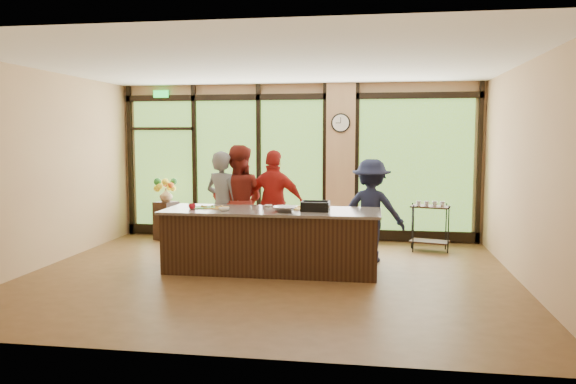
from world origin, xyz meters
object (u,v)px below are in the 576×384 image
(cook_right, at_px, (371,211))
(flower_stand, at_px, (166,221))
(cook_left, at_px, (223,205))
(roasting_pan, at_px, (315,208))
(bar_cart, at_px, (430,221))
(island_base, at_px, (272,242))

(cook_right, bearing_deg, flower_stand, -11.89)
(cook_left, height_order, cook_right, cook_left)
(cook_left, distance_m, cook_right, 2.39)
(roasting_pan, xyz_separation_m, bar_cart, (1.81, 1.90, -0.43))
(roasting_pan, xyz_separation_m, flower_stand, (-3.14, 2.25, -0.59))
(cook_left, bearing_deg, roasting_pan, 178.90)
(cook_right, height_order, roasting_pan, cook_right)
(island_base, relative_size, bar_cart, 3.53)
(island_base, height_order, roasting_pan, roasting_pan)
(island_base, relative_size, flower_stand, 4.20)
(flower_stand, bearing_deg, roasting_pan, -13.06)
(cook_left, height_order, bar_cart, cook_left)
(flower_stand, height_order, bar_cart, bar_cart)
(cook_left, xyz_separation_m, flower_stand, (-1.56, 1.52, -0.51))
(cook_left, distance_m, bar_cart, 3.61)
(island_base, distance_m, flower_stand, 3.32)
(bar_cart, bearing_deg, cook_left, -144.74)
(cook_left, bearing_deg, bar_cart, -137.38)
(cook_right, xyz_separation_m, roasting_pan, (-0.80, -0.91, 0.14))
(island_base, height_order, flower_stand, island_base)
(island_base, distance_m, cook_right, 1.73)
(island_base, xyz_separation_m, cook_left, (-0.93, 0.68, 0.44))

